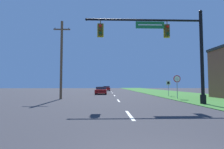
{
  "coord_description": "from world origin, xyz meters",
  "views": [
    {
      "loc": [
        -1.15,
        -2.66,
        1.5
      ],
      "look_at": [
        0.0,
        33.19,
        3.66
      ],
      "focal_mm": 28.0,
      "sensor_mm": 36.0,
      "label": 1
    }
  ],
  "objects": [
    {
      "name": "road_center_line",
      "position": [
        0.0,
        22.0,
        0.01
      ],
      "size": [
        0.16,
        34.8,
        0.01
      ],
      "color": "silver",
      "rests_on": "ground"
    },
    {
      "name": "grass_verge_right",
      "position": [
        10.5,
        30.0,
        0.02
      ],
      "size": [
        10.0,
        110.0,
        0.04
      ],
      "color": "#38752D",
      "rests_on": "ground"
    },
    {
      "name": "signal_mast",
      "position": [
        4.07,
        10.79,
        4.56
      ],
      "size": [
        9.45,
        0.47,
        7.48
      ],
      "color": "black",
      "rests_on": "grass_verge_right"
    },
    {
      "name": "utility_pole_near",
      "position": [
        -6.02,
        16.21,
        4.38
      ],
      "size": [
        1.8,
        0.26,
        8.46
      ],
      "color": "brown",
      "rests_on": "ground"
    },
    {
      "name": "car_ahead",
      "position": [
        -2.01,
        26.22,
        0.6
      ],
      "size": [
        1.87,
        4.4,
        1.19
      ],
      "color": "black",
      "rests_on": "ground"
    },
    {
      "name": "stop_sign",
      "position": [
        6.43,
        15.82,
        1.86
      ],
      "size": [
        0.76,
        0.07,
        2.5
      ],
      "color": "gray",
      "rests_on": "grass_verge_right"
    },
    {
      "name": "far_car",
      "position": [
        -1.11,
        43.4,
        0.61
      ],
      "size": [
        1.82,
        4.67,
        1.19
      ],
      "color": "black",
      "rests_on": "ground"
    },
    {
      "name": "route_sign_post",
      "position": [
        7.09,
        20.33,
        1.53
      ],
      "size": [
        0.55,
        0.06,
        2.03
      ],
      "color": "gray",
      "rests_on": "grass_verge_right"
    }
  ]
}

